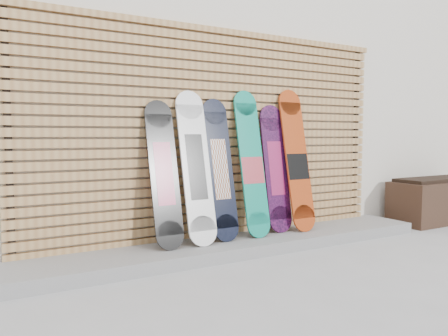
{
  "coord_description": "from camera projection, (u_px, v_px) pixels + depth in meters",
  "views": [
    {
      "loc": [
        -2.41,
        -3.08,
        1.18
      ],
      "look_at": [
        -0.23,
        0.75,
        0.85
      ],
      "focal_mm": 35.0,
      "sensor_mm": 36.0,
      "label": 1
    }
  ],
  "objects": [
    {
      "name": "snowboard_0",
      "position": [
        164.0,
        174.0,
        4.12
      ],
      "size": [
        0.28,
        0.36,
        1.4
      ],
      "color": "black",
      "rests_on": "concrete_step"
    },
    {
      "name": "planter_box",
      "position": [
        435.0,
        200.0,
        5.94
      ],
      "size": [
        1.35,
        0.56,
        0.61
      ],
      "color": "#2F1E15",
      "rests_on": "ground"
    },
    {
      "name": "snowboard_2",
      "position": [
        220.0,
        169.0,
        4.43
      ],
      "size": [
        0.28,
        0.33,
        1.44
      ],
      "color": "black",
      "rests_on": "concrete_step"
    },
    {
      "name": "building",
      "position": [
        179.0,
        97.0,
        7.09
      ],
      "size": [
        12.0,
        5.0,
        3.6
      ],
      "primitive_type": "cube",
      "color": "beige",
      "rests_on": "ground"
    },
    {
      "name": "snowboard_5",
      "position": [
        297.0,
        161.0,
        4.89
      ],
      "size": [
        0.3,
        0.36,
        1.58
      ],
      "color": "#A93A12",
      "rests_on": "concrete_step"
    },
    {
      "name": "snowboard_3",
      "position": [
        252.0,
        164.0,
        4.6
      ],
      "size": [
        0.28,
        0.35,
        1.54
      ],
      "color": "#0E8770",
      "rests_on": "concrete_step"
    },
    {
      "name": "snowboard_4",
      "position": [
        276.0,
        168.0,
        4.81
      ],
      "size": [
        0.29,
        0.27,
        1.4
      ],
      "color": "black",
      "rests_on": "concrete_step"
    },
    {
      "name": "snowboard_1",
      "position": [
        196.0,
        167.0,
        4.26
      ],
      "size": [
        0.3,
        0.38,
        1.51
      ],
      "color": "white",
      "rests_on": "concrete_step"
    },
    {
      "name": "concrete_step",
      "position": [
        234.0,
        245.0,
        4.45
      ],
      "size": [
        4.6,
        0.7,
        0.12
      ],
      "primitive_type": "cube",
      "color": "gray",
      "rests_on": "ground"
    },
    {
      "name": "slat_wall",
      "position": [
        220.0,
        133.0,
        4.62
      ],
      "size": [
        4.26,
        0.08,
        2.29
      ],
      "color": "#A67745",
      "rests_on": "ground"
    },
    {
      "name": "ground",
      "position": [
        287.0,
        266.0,
        3.94
      ],
      "size": [
        80.0,
        80.0,
        0.0
      ],
      "primitive_type": "plane",
      "color": "#9C9C9F",
      "rests_on": "ground"
    }
  ]
}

